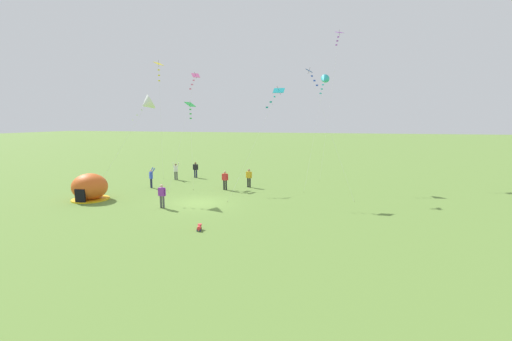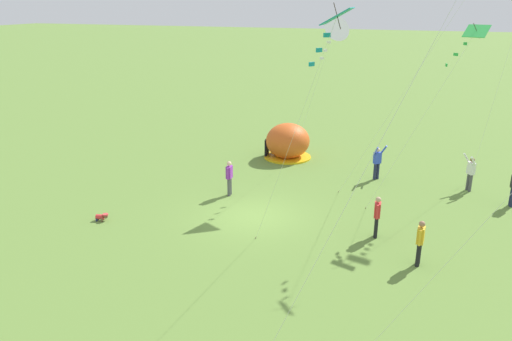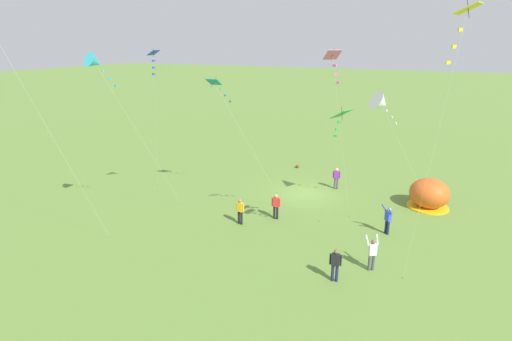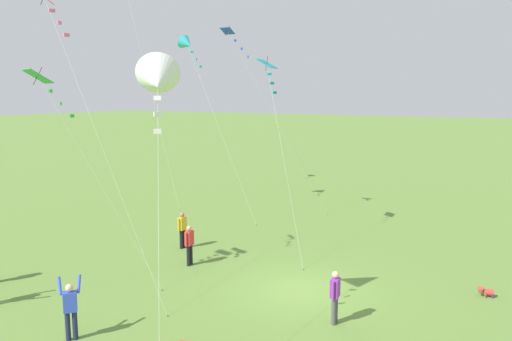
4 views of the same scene
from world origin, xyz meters
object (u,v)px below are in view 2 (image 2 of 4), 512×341
object	(u,v)px
person_watching_sky	(229,176)
person_far_back	(470,172)
toddler_crawling	(102,217)
kite_green	(471,38)
person_with_toddler	(377,215)
person_strolling	(420,241)
popup_tent	(288,142)
kite_teal	(332,28)
person_flying_kite	(377,161)
kite_white	(333,32)

from	to	relation	value
person_watching_sky	person_far_back	bearing A→B (deg)	112.79
toddler_crawling	person_watching_sky	size ratio (longest dim) A/B	0.32
toddler_crawling	kite_green	bearing A→B (deg)	116.30
person_watching_sky	person_with_toddler	bearing A→B (deg)	73.23
person_strolling	person_with_toddler	size ratio (longest dim) A/B	1.00
popup_tent	person_with_toddler	distance (m)	11.03
person_watching_sky	kite_teal	bearing A→B (deg)	40.75
person_with_toddler	kite_green	distance (m)	8.44
kite_green	person_flying_kite	bearing A→B (deg)	-123.74
kite_teal	kite_white	bearing A→B (deg)	-168.82
person_watching_sky	kite_white	distance (m)	8.44
popup_tent	person_watching_sky	bearing A→B (deg)	-7.53
toddler_crawling	person_strolling	bearing A→B (deg)	92.95
person_strolling	person_flying_kite	size ratio (longest dim) A/B	0.91
person_strolling	kite_green	size ratio (longest dim) A/B	0.21
kite_white	person_strolling	bearing A→B (deg)	33.90
toddler_crawling	person_flying_kite	bearing A→B (deg)	131.95
person_flying_kite	kite_green	bearing A→B (deg)	56.26
person_flying_kite	kite_white	xyz separation A→B (m)	(1.36, -2.39, 6.56)
person_far_back	kite_green	world-z (taller)	kite_green
person_far_back	person_strolling	bearing A→B (deg)	-13.05
kite_white	toddler_crawling	bearing A→B (deg)	-45.10
person_flying_kite	kite_white	world-z (taller)	kite_white
person_flying_kite	person_watching_sky	bearing A→B (deg)	-53.43
person_flying_kite	kite_white	distance (m)	7.11
person_watching_sky	kite_teal	size ratio (longest dim) A/B	0.19
toddler_crawling	kite_white	bearing A→B (deg)	134.90
person_far_back	kite_teal	xyz separation A→B (m)	(11.67, -4.85, 7.31)
popup_tent	kite_teal	distance (m)	16.54
kite_teal	kite_white	distance (m)	10.70
popup_tent	person_far_back	xyz separation A→B (m)	(2.23, 10.04, 0.00)
person_with_toddler	person_flying_kite	size ratio (longest dim) A/B	0.91
popup_tent	kite_green	distance (m)	12.10
popup_tent	person_with_toddler	world-z (taller)	popup_tent
kite_teal	person_strolling	bearing A→B (deg)	137.44
toddler_crawling	kite_white	world-z (taller)	kite_white
person_far_back	person_with_toddler	world-z (taller)	person_far_back
person_strolling	kite_teal	size ratio (longest dim) A/B	0.19
person_watching_sky	popup_tent	bearing A→B (deg)	172.47
popup_tent	kite_white	size ratio (longest dim) A/B	0.34
person_far_back	kite_teal	world-z (taller)	kite_teal
popup_tent	kite_green	world-z (taller)	kite_green
person_strolling	toddler_crawling	bearing A→B (deg)	-87.05
popup_tent	person_flying_kite	xyz separation A→B (m)	(2.07, 5.51, 0.00)
person_far_back	person_strolling	distance (m)	8.78
person_far_back	person_flying_kite	distance (m)	4.53
person_strolling	kite_teal	bearing A→B (deg)	-42.56
person_strolling	kite_white	size ratio (longest dim) A/B	0.21
person_watching_sky	person_flying_kite	world-z (taller)	person_flying_kite
person_flying_kite	person_with_toddler	bearing A→B (deg)	6.91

